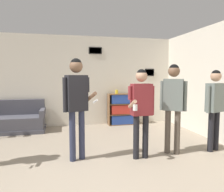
{
  "coord_description": "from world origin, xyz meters",
  "views": [
    {
      "loc": [
        -0.32,
        -2.68,
        1.51
      ],
      "look_at": [
        0.75,
        1.98,
        1.07
      ],
      "focal_mm": 35.0,
      "sensor_mm": 36.0,
      "label": 1
    }
  ],
  "objects_px": {
    "couch": "(16,121)",
    "person_spectator_near_bookshelf": "(173,99)",
    "bookshelf": "(122,109)",
    "person_spectator_far_right": "(215,102)",
    "drinking_cup": "(117,92)",
    "person_player_foreground_center": "(77,97)",
    "person_watcher_holding_cup": "(141,104)"
  },
  "relations": [
    {
      "from": "couch",
      "to": "person_spectator_near_bookshelf",
      "type": "bearing_deg",
      "value": -36.93
    },
    {
      "from": "couch",
      "to": "bookshelf",
      "type": "xyz_separation_m",
      "value": [
        3.03,
        0.2,
        0.19
      ]
    },
    {
      "from": "couch",
      "to": "person_spectator_far_right",
      "type": "distance_m",
      "value": 4.93
    },
    {
      "from": "person_spectator_near_bookshelf",
      "to": "drinking_cup",
      "type": "relative_size",
      "value": 14.66
    },
    {
      "from": "couch",
      "to": "person_spectator_near_bookshelf",
      "type": "relative_size",
      "value": 0.87
    },
    {
      "from": "person_player_foreground_center",
      "to": "drinking_cup",
      "type": "bearing_deg",
      "value": 62.01
    },
    {
      "from": "person_watcher_holding_cup",
      "to": "drinking_cup",
      "type": "bearing_deg",
      "value": 85.0
    },
    {
      "from": "person_spectator_near_bookshelf",
      "to": "person_spectator_far_right",
      "type": "height_order",
      "value": "person_spectator_near_bookshelf"
    },
    {
      "from": "bookshelf",
      "to": "person_spectator_far_right",
      "type": "xyz_separation_m",
      "value": [
        1.15,
        -2.72,
        0.51
      ]
    },
    {
      "from": "bookshelf",
      "to": "person_player_foreground_center",
      "type": "relative_size",
      "value": 0.53
    },
    {
      "from": "couch",
      "to": "person_spectator_near_bookshelf",
      "type": "xyz_separation_m",
      "value": [
        3.3,
        -2.48,
        0.78
      ]
    },
    {
      "from": "couch",
      "to": "bookshelf",
      "type": "relative_size",
      "value": 1.57
    },
    {
      "from": "drinking_cup",
      "to": "couch",
      "type": "bearing_deg",
      "value": -175.97
    },
    {
      "from": "person_player_foreground_center",
      "to": "person_spectator_far_right",
      "type": "relative_size",
      "value": 1.12
    },
    {
      "from": "bookshelf",
      "to": "person_spectator_far_right",
      "type": "distance_m",
      "value": 3.0
    },
    {
      "from": "person_spectator_far_right",
      "to": "bookshelf",
      "type": "bearing_deg",
      "value": 112.9
    },
    {
      "from": "bookshelf",
      "to": "person_player_foreground_center",
      "type": "distance_m",
      "value": 3.1
    },
    {
      "from": "couch",
      "to": "drinking_cup",
      "type": "xyz_separation_m",
      "value": [
        2.86,
        0.2,
        0.74
      ]
    },
    {
      "from": "bookshelf",
      "to": "person_spectator_far_right",
      "type": "relative_size",
      "value": 0.59
    },
    {
      "from": "person_spectator_near_bookshelf",
      "to": "person_spectator_far_right",
      "type": "distance_m",
      "value": 0.89
    },
    {
      "from": "person_player_foreground_center",
      "to": "drinking_cup",
      "type": "xyz_separation_m",
      "value": [
        1.38,
        2.6,
        -0.11
      ]
    },
    {
      "from": "person_player_foreground_center",
      "to": "drinking_cup",
      "type": "distance_m",
      "value": 2.95
    },
    {
      "from": "bookshelf",
      "to": "drinking_cup",
      "type": "relative_size",
      "value": 8.16
    },
    {
      "from": "bookshelf",
      "to": "person_spectator_far_right",
      "type": "bearing_deg",
      "value": -67.1
    },
    {
      "from": "person_watcher_holding_cup",
      "to": "bookshelf",
      "type": "bearing_deg",
      "value": 81.41
    },
    {
      "from": "person_watcher_holding_cup",
      "to": "person_spectator_near_bookshelf",
      "type": "height_order",
      "value": "person_spectator_near_bookshelf"
    },
    {
      "from": "bookshelf",
      "to": "person_watcher_holding_cup",
      "type": "height_order",
      "value": "person_watcher_holding_cup"
    },
    {
      "from": "couch",
      "to": "drinking_cup",
      "type": "bearing_deg",
      "value": 4.03
    },
    {
      "from": "couch",
      "to": "person_watcher_holding_cup",
      "type": "height_order",
      "value": "person_watcher_holding_cup"
    },
    {
      "from": "person_player_foreground_center",
      "to": "person_spectator_far_right",
      "type": "xyz_separation_m",
      "value": [
        2.71,
        -0.12,
        -0.14
      ]
    },
    {
      "from": "person_player_foreground_center",
      "to": "person_spectator_near_bookshelf",
      "type": "xyz_separation_m",
      "value": [
        1.82,
        -0.08,
        -0.06
      ]
    },
    {
      "from": "person_watcher_holding_cup",
      "to": "person_spectator_far_right",
      "type": "xyz_separation_m",
      "value": [
        1.57,
        0.06,
        -0.01
      ]
    }
  ]
}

